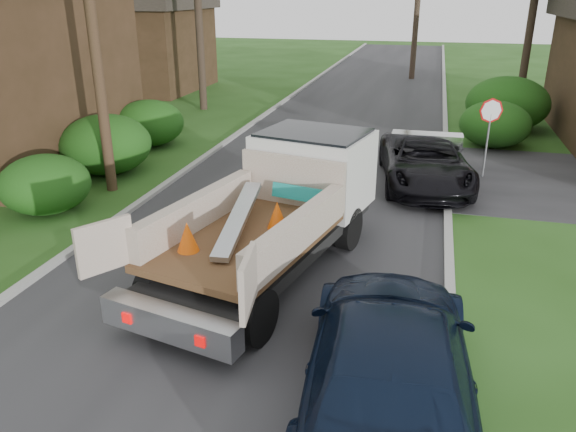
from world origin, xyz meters
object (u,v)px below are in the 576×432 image
(utility_pole, at_px, (90,3))
(navy_suv, at_px, (389,362))
(black_pickup, at_px, (425,161))
(stop_sign, at_px, (490,121))
(flatbed_truck, at_px, (289,196))
(house_left_far, at_px, (137,35))

(utility_pole, relative_size, navy_suv, 1.77)
(black_pickup, distance_m, navy_suv, 10.25)
(stop_sign, xyz_separation_m, black_pickup, (-1.81, -1.25, -1.04))
(flatbed_truck, xyz_separation_m, black_pickup, (2.75, 5.73, -0.65))
(utility_pole, xyz_separation_m, navy_suv, (8.66, -7.48, -4.35))
(flatbed_truck, xyz_separation_m, navy_suv, (2.54, -4.52, -0.56))
(house_left_far, relative_size, black_pickup, 1.43)
(stop_sign, bearing_deg, black_pickup, -145.37)
(black_pickup, bearing_deg, flatbed_truck, -124.16)
(house_left_far, height_order, flatbed_truck, house_left_far)
(stop_sign, bearing_deg, flatbed_truck, -123.15)
(utility_pole, height_order, flatbed_truck, utility_pole)
(house_left_far, relative_size, flatbed_truck, 1.06)
(stop_sign, relative_size, navy_suv, 0.44)
(stop_sign, distance_m, house_left_far, 22.81)
(house_left_far, distance_m, black_pickup, 22.22)
(flatbed_truck, bearing_deg, utility_pole, 166.89)
(house_left_far, bearing_deg, navy_suv, -55.75)
(black_pickup, relative_size, navy_suv, 0.94)
(flatbed_truck, bearing_deg, stop_sign, 69.51)
(stop_sign, height_order, navy_suv, stop_sign)
(house_left_far, relative_size, navy_suv, 1.34)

